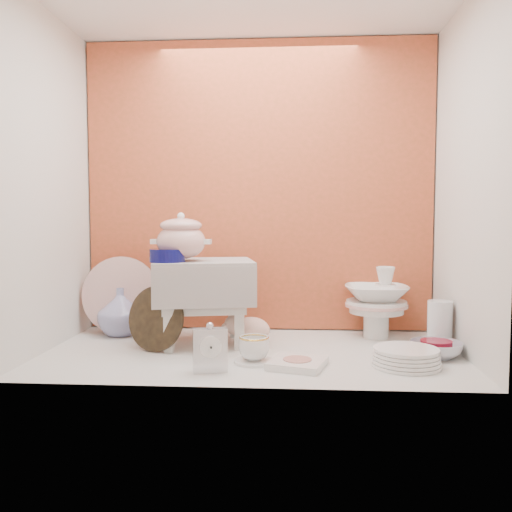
# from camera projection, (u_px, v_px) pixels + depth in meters

# --- Properties ---
(ground) EXTENTS (1.80, 1.80, 0.00)m
(ground) POSITION_uv_depth(u_px,v_px,m) (251.00, 352.00, 2.35)
(ground) COLOR silver
(ground) RESTS_ON ground
(niche_shell) EXTENTS (1.86, 1.03, 1.53)m
(niche_shell) POSITION_uv_depth(u_px,v_px,m) (254.00, 143.00, 2.46)
(niche_shell) COLOR #CA5132
(niche_shell) RESTS_ON ground
(step_stool) EXTENTS (0.52, 0.46, 0.39)m
(step_stool) POSITION_uv_depth(u_px,v_px,m) (203.00, 302.00, 2.48)
(step_stool) COLOR silver
(step_stool) RESTS_ON ground
(soup_tureen) EXTENTS (0.29, 0.29, 0.22)m
(soup_tureen) POSITION_uv_depth(u_px,v_px,m) (181.00, 237.00, 2.41)
(soup_tureen) COLOR white
(soup_tureen) RESTS_ON step_stool
(cobalt_bowl) EXTENTS (0.20, 0.20, 0.06)m
(cobalt_bowl) POSITION_uv_depth(u_px,v_px,m) (167.00, 255.00, 2.37)
(cobalt_bowl) COLOR #0A0A4B
(cobalt_bowl) RESTS_ON step_stool
(floral_platter) EXTENTS (0.40, 0.10, 0.39)m
(floral_platter) POSITION_uv_depth(u_px,v_px,m) (121.00, 295.00, 2.72)
(floral_platter) COLOR white
(floral_platter) RESTS_ON ground
(blue_white_vase) EXTENTS (0.28, 0.28, 0.24)m
(blue_white_vase) POSITION_uv_depth(u_px,v_px,m) (120.00, 312.00, 2.68)
(blue_white_vase) COLOR white
(blue_white_vase) RESTS_ON ground
(lacquer_tray) EXTENTS (0.29, 0.18, 0.29)m
(lacquer_tray) POSITION_uv_depth(u_px,v_px,m) (156.00, 319.00, 2.36)
(lacquer_tray) COLOR black
(lacquer_tray) RESTS_ON ground
(mantel_clock) EXTENTS (0.14, 0.08, 0.19)m
(mantel_clock) POSITION_uv_depth(u_px,v_px,m) (210.00, 348.00, 2.03)
(mantel_clock) COLOR silver
(mantel_clock) RESTS_ON ground
(plush_pig) EXTENTS (0.23, 0.16, 0.13)m
(plush_pig) POSITION_uv_depth(u_px,v_px,m) (251.00, 329.00, 2.50)
(plush_pig) COLOR beige
(plush_pig) RESTS_ON ground
(teacup_saucer) EXTENTS (0.18, 0.18, 0.01)m
(teacup_saucer) POSITION_uv_depth(u_px,v_px,m) (254.00, 361.00, 2.17)
(teacup_saucer) COLOR white
(teacup_saucer) RESTS_ON ground
(gold_rim_teacup) EXTENTS (0.15, 0.15, 0.10)m
(gold_rim_teacup) POSITION_uv_depth(u_px,v_px,m) (254.00, 348.00, 2.17)
(gold_rim_teacup) COLOR white
(gold_rim_teacup) RESTS_ON teacup_saucer
(lattice_dish) EXTENTS (0.25, 0.25, 0.03)m
(lattice_dish) POSITION_uv_depth(u_px,v_px,m) (297.00, 363.00, 2.11)
(lattice_dish) COLOR white
(lattice_dish) RESTS_ON ground
(dinner_plate_stack) EXTENTS (0.31, 0.31, 0.07)m
(dinner_plate_stack) POSITION_uv_depth(u_px,v_px,m) (406.00, 357.00, 2.12)
(dinner_plate_stack) COLOR white
(dinner_plate_stack) RESTS_ON ground
(crystal_bowl) EXTENTS (0.25, 0.25, 0.07)m
(crystal_bowl) POSITION_uv_depth(u_px,v_px,m) (436.00, 350.00, 2.25)
(crystal_bowl) COLOR silver
(crystal_bowl) RESTS_ON ground
(clear_glass_vase) EXTENTS (0.13, 0.13, 0.22)m
(clear_glass_vase) POSITION_uv_depth(u_px,v_px,m) (440.00, 325.00, 2.39)
(clear_glass_vase) COLOR silver
(clear_glass_vase) RESTS_ON ground
(porcelain_tower) EXTENTS (0.33, 0.33, 0.35)m
(porcelain_tower) POSITION_uv_depth(u_px,v_px,m) (376.00, 302.00, 2.63)
(porcelain_tower) COLOR white
(porcelain_tower) RESTS_ON ground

